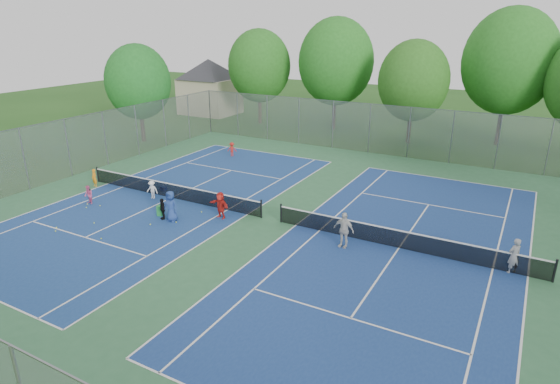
# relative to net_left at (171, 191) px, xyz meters

# --- Properties ---
(ground) EXTENTS (120.00, 120.00, 0.00)m
(ground) POSITION_rel_net_left_xyz_m (7.00, 0.00, -0.46)
(ground) COLOR #214E18
(ground) RESTS_ON ground
(court_pad) EXTENTS (32.00, 32.00, 0.01)m
(court_pad) POSITION_rel_net_left_xyz_m (7.00, 0.00, -0.45)
(court_pad) COLOR #306640
(court_pad) RESTS_ON ground
(court_left) EXTENTS (10.97, 23.77, 0.01)m
(court_left) POSITION_rel_net_left_xyz_m (0.00, 0.00, -0.44)
(court_left) COLOR navy
(court_left) RESTS_ON court_pad
(court_right) EXTENTS (10.97, 23.77, 0.01)m
(court_right) POSITION_rel_net_left_xyz_m (14.00, 0.00, -0.44)
(court_right) COLOR navy
(court_right) RESTS_ON court_pad
(net_left) EXTENTS (12.87, 0.10, 0.91)m
(net_left) POSITION_rel_net_left_xyz_m (0.00, 0.00, 0.00)
(net_left) COLOR black
(net_left) RESTS_ON ground
(net_right) EXTENTS (12.87, 0.10, 0.91)m
(net_right) POSITION_rel_net_left_xyz_m (14.00, 0.00, 0.00)
(net_right) COLOR black
(net_right) RESTS_ON ground
(fence_north) EXTENTS (32.00, 0.10, 4.00)m
(fence_north) POSITION_rel_net_left_xyz_m (7.00, 16.00, 1.54)
(fence_north) COLOR gray
(fence_north) RESTS_ON ground
(fence_west) EXTENTS (0.10, 32.00, 4.00)m
(fence_west) POSITION_rel_net_left_xyz_m (-9.00, 0.00, 1.54)
(fence_west) COLOR gray
(fence_west) RESTS_ON ground
(house) EXTENTS (11.03, 11.03, 7.30)m
(house) POSITION_rel_net_left_xyz_m (-15.00, 24.00, 3.76)
(house) COLOR #B7A88C
(house) RESTS_ON ground
(tree_nw) EXTENTS (6.40, 6.40, 9.58)m
(tree_nw) POSITION_rel_net_left_xyz_m (-7.00, 22.00, 5.44)
(tree_nw) COLOR #443326
(tree_nw) RESTS_ON ground
(tree_nl) EXTENTS (7.20, 7.20, 10.69)m
(tree_nl) POSITION_rel_net_left_xyz_m (1.00, 23.00, 6.09)
(tree_nl) COLOR #443326
(tree_nl) RESTS_ON ground
(tree_nc) EXTENTS (6.00, 6.00, 8.85)m
(tree_nc) POSITION_rel_net_left_xyz_m (9.00, 21.00, 4.94)
(tree_nc) COLOR #443326
(tree_nc) RESTS_ON ground
(tree_nr) EXTENTS (7.60, 7.60, 11.42)m
(tree_nr) POSITION_rel_net_left_xyz_m (16.00, 24.00, 6.59)
(tree_nr) COLOR #443326
(tree_nr) RESTS_ON ground
(tree_side_w) EXTENTS (5.60, 5.60, 8.47)m
(tree_side_w) POSITION_rel_net_left_xyz_m (-12.00, 10.00, 4.79)
(tree_side_w) COLOR #443326
(tree_side_w) RESTS_ON ground
(ball_crate) EXTENTS (0.34, 0.34, 0.28)m
(ball_crate) POSITION_rel_net_left_xyz_m (-1.37, 0.78, -0.32)
(ball_crate) COLOR #183FB7
(ball_crate) RESTS_ON ground
(ball_hopper) EXTENTS (0.39, 0.39, 0.59)m
(ball_hopper) POSITION_rel_net_left_xyz_m (1.31, -2.42, -0.16)
(ball_hopper) COLOR green
(ball_hopper) RESTS_ON ground
(student_a) EXTENTS (0.47, 0.34, 1.17)m
(student_a) POSITION_rel_net_left_xyz_m (-5.81, -0.76, 0.13)
(student_a) COLOR orange
(student_a) RESTS_ON ground
(student_b) EXTENTS (0.65, 0.57, 1.13)m
(student_b) POSITION_rel_net_left_xyz_m (-3.57, -3.09, 0.11)
(student_b) COLOR #D55284
(student_b) RESTS_ON ground
(student_c) EXTENTS (0.80, 0.56, 1.13)m
(student_c) POSITION_rel_net_left_xyz_m (-0.96, -0.60, 0.11)
(student_c) COLOR white
(student_c) RESTS_ON ground
(student_d) EXTENTS (0.76, 0.63, 1.21)m
(student_d) POSITION_rel_net_left_xyz_m (1.80, -2.73, 0.15)
(student_d) COLOR black
(student_d) RESTS_ON ground
(student_e) EXTENTS (0.86, 0.59, 1.69)m
(student_e) POSITION_rel_net_left_xyz_m (2.36, -2.67, 0.39)
(student_e) COLOR navy
(student_e) RESTS_ON ground
(student_f) EXTENTS (1.45, 0.73, 1.50)m
(student_f) POSITION_rel_net_left_xyz_m (4.45, -1.08, 0.29)
(student_f) COLOR red
(student_f) RESTS_ON ground
(child_far_baseline) EXTENTS (0.84, 0.68, 1.14)m
(child_far_baseline) POSITION_rel_net_left_xyz_m (-2.15, 9.66, 0.11)
(child_far_baseline) COLOR red
(child_far_baseline) RESTS_ON ground
(instructor) EXTENTS (0.69, 0.68, 1.61)m
(instructor) POSITION_rel_net_left_xyz_m (18.83, 0.04, 0.35)
(instructor) COLOR gray
(instructor) RESTS_ON ground
(teen_court_b) EXTENTS (1.07, 0.53, 1.77)m
(teen_court_b) POSITION_rel_net_left_xyz_m (11.60, -1.13, 0.43)
(teen_court_b) COLOR beige
(teen_court_b) RESTS_ON ground
(tennis_ball_0) EXTENTS (0.07, 0.07, 0.07)m
(tennis_ball_0) POSITION_rel_net_left_xyz_m (0.86, -6.15, -0.42)
(tennis_ball_0) COLOR #AAC82E
(tennis_ball_0) RESTS_ON ground
(tennis_ball_1) EXTENTS (0.07, 0.07, 0.07)m
(tennis_ball_1) POSITION_rel_net_left_xyz_m (-3.18, -3.67, -0.42)
(tennis_ball_1) COLOR #BCDC33
(tennis_ball_1) RESTS_ON ground
(tennis_ball_2) EXTENTS (0.07, 0.07, 0.07)m
(tennis_ball_2) POSITION_rel_net_left_xyz_m (0.65, -1.64, -0.42)
(tennis_ball_2) COLOR #C6E635
(tennis_ball_2) RESTS_ON ground
(tennis_ball_3) EXTENTS (0.07, 0.07, 0.07)m
(tennis_ball_3) POSITION_rel_net_left_xyz_m (-1.88, -6.66, -0.42)
(tennis_ball_3) COLOR #B7D732
(tennis_ball_3) RESTS_ON ground
(tennis_ball_4) EXTENTS (0.07, 0.07, 0.07)m
(tennis_ball_4) POSITION_rel_net_left_xyz_m (-2.71, -3.10, -0.42)
(tennis_ball_4) COLOR #C9D531
(tennis_ball_4) RESTS_ON ground
(tennis_ball_5) EXTENTS (0.07, 0.07, 0.07)m
(tennis_ball_5) POSITION_rel_net_left_xyz_m (1.76, -3.69, -0.42)
(tennis_ball_5) COLOR #DAEC36
(tennis_ball_5) RESTS_ON ground
(tennis_ball_6) EXTENTS (0.07, 0.07, 0.07)m
(tennis_ball_6) POSITION_rel_net_left_xyz_m (-1.00, -4.99, -0.42)
(tennis_ball_6) COLOR #C6EF37
(tennis_ball_6) RESTS_ON ground
(tennis_ball_7) EXTENTS (0.07, 0.07, 0.07)m
(tennis_ball_7) POSITION_rel_net_left_xyz_m (1.06, -1.05, -0.42)
(tennis_ball_7) COLOR yellow
(tennis_ball_7) RESTS_ON ground
(tennis_ball_8) EXTENTS (0.07, 0.07, 0.07)m
(tennis_ball_8) POSITION_rel_net_left_xyz_m (-3.57, -3.27, -0.42)
(tennis_ball_8) COLOR yellow
(tennis_ball_8) RESTS_ON ground
(tennis_ball_9) EXTENTS (0.07, 0.07, 0.07)m
(tennis_ball_9) POSITION_rel_net_left_xyz_m (-2.22, -6.36, -0.42)
(tennis_ball_9) COLOR yellow
(tennis_ball_9) RESTS_ON ground
(tennis_ball_10) EXTENTS (0.07, 0.07, 0.07)m
(tennis_ball_10) POSITION_rel_net_left_xyz_m (3.06, -1.00, -0.42)
(tennis_ball_10) COLOR #B4D832
(tennis_ball_10) RESTS_ON ground
(tennis_ball_11) EXTENTS (0.07, 0.07, 0.07)m
(tennis_ball_11) POSITION_rel_net_left_xyz_m (2.76, -2.81, -0.42)
(tennis_ball_11) COLOR #AFC52D
(tennis_ball_11) RESTS_ON ground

